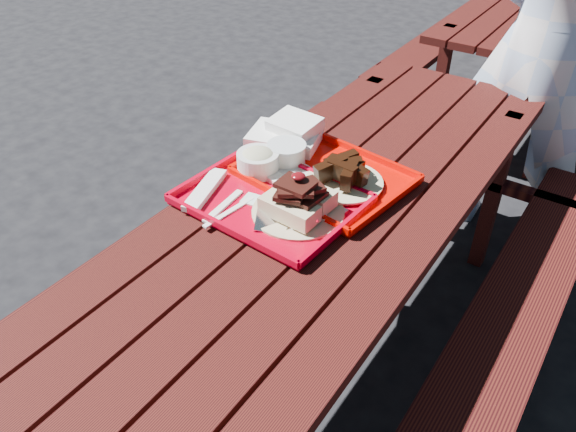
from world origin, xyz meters
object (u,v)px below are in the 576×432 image
object	(u,v)px
far_tray	(321,173)
person	(545,48)
picnic_table_near	(315,258)
picnic_table_far	(545,24)
near_tray	(276,190)

from	to	relation	value
far_tray	person	distance (m)	1.22
picnic_table_near	person	size ratio (longest dim) A/B	1.32
picnic_table_far	near_tray	distance (m)	2.84
picnic_table_near	far_tray	xyz separation A→B (m)	(-0.08, 0.15, 0.22)
picnic_table_near	person	world-z (taller)	person
picnic_table_far	person	bearing A→B (deg)	-79.14
person	picnic_table_near	bearing A→B (deg)	75.21
picnic_table_near	picnic_table_far	distance (m)	2.80
near_tray	far_tray	world-z (taller)	near_tray
near_tray	person	world-z (taller)	person
picnic_table_near	near_tray	distance (m)	0.26
picnic_table_far	near_tray	bearing A→B (deg)	-92.60
picnic_table_near	near_tray	world-z (taller)	near_tray
far_tray	person	bearing A→B (deg)	72.48
far_tray	person	size ratio (longest dim) A/B	0.30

